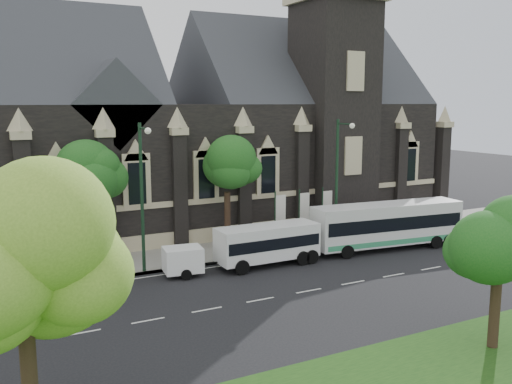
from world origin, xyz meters
TOP-DOWN VIEW (x-y plane):
  - ground at (0.00, 0.00)m, footprint 160.00×160.00m
  - sidewalk at (0.00, 9.50)m, footprint 80.00×5.00m
  - museum at (5.12, 18.78)m, footprint 40.00×17.70m
  - tree_park_near at (-11.77, -8.77)m, footprint 4.42×4.42m
  - tree_park_east at (6.18, -9.32)m, footprint 3.40×3.40m
  - tree_walk_right at (3.21, 10.71)m, footprint 4.08×4.08m
  - tree_walk_left at (-5.80, 10.70)m, footprint 3.91×3.91m
  - street_lamp_near at (10.00, 7.09)m, footprint 0.36×1.88m
  - street_lamp_mid at (-4.00, 7.09)m, footprint 0.36×1.88m
  - banner_flag_left at (6.29, 9.00)m, footprint 0.90×0.10m
  - banner_flag_center at (8.29, 9.00)m, footprint 0.90×0.10m
  - banner_flag_right at (10.29, 9.00)m, footprint 0.90×0.10m
  - tour_coach at (12.69, 4.90)m, footprint 11.19×3.56m
  - shuttle_bus at (3.40, 5.34)m, footprint 6.59×2.36m
  - box_trailer at (-2.11, 5.74)m, footprint 3.31×1.95m
  - sedan at (-9.23, 6.10)m, footprint 4.35×2.01m

SIDE VIEW (x-z plane):
  - ground at x=0.00m, z-range 0.00..0.00m
  - sidewalk at x=0.00m, z-range 0.00..0.15m
  - sedan at x=-9.23m, z-range 0.00..1.38m
  - box_trailer at x=-2.11m, z-range 0.12..1.84m
  - shuttle_bus at x=3.40m, z-range 0.21..2.75m
  - tour_coach at x=12.69m, z-range 0.15..3.36m
  - banner_flag_left at x=6.29m, z-range 0.38..4.38m
  - banner_flag_center at x=8.29m, z-range 0.38..4.38m
  - banner_flag_right at x=10.29m, z-range 0.38..4.38m
  - tree_park_east at x=6.18m, z-range 1.48..7.76m
  - street_lamp_near at x=10.00m, z-range 0.61..9.61m
  - street_lamp_mid at x=-4.00m, z-range 0.61..9.61m
  - tree_walk_left at x=-5.80m, z-range 1.91..9.55m
  - tree_walk_right at x=3.21m, z-range 1.92..9.72m
  - tree_park_near at x=-11.77m, z-range 2.14..10.70m
  - museum at x=5.12m, z-range -6.78..23.12m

